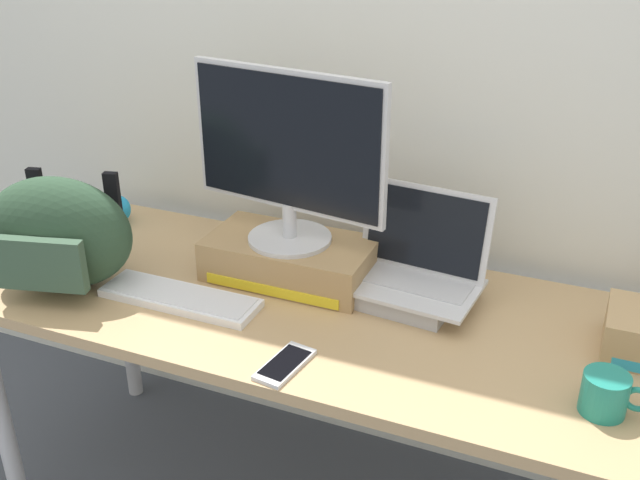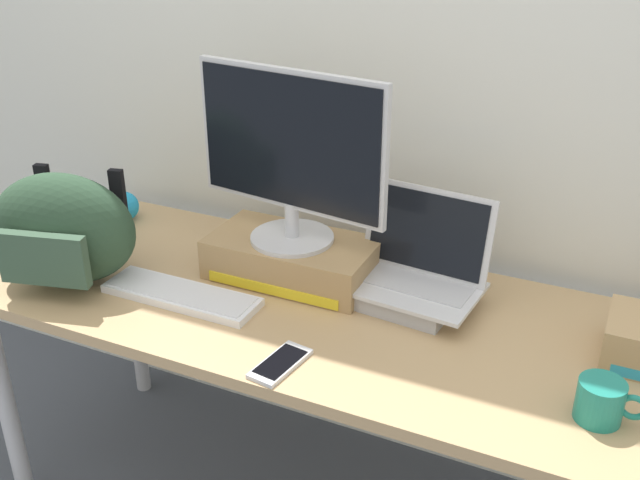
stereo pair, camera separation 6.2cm
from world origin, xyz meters
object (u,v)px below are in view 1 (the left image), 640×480
at_px(external_keyboard, 180,298).
at_px(desktop_monitor, 288,156).
at_px(plush_toy, 116,209).
at_px(toner_box_yellow, 290,259).
at_px(coffee_mug, 606,394).
at_px(messenger_backpack, 58,234).
at_px(open_laptop, 412,280).
at_px(cell_phone, 285,364).

bearing_deg(external_keyboard, desktop_monitor, 48.03).
distance_m(external_keyboard, plush_toy, 0.54).
xyz_separation_m(external_keyboard, plush_toy, (-0.43, 0.33, 0.03)).
distance_m(toner_box_yellow, coffee_mug, 0.84).
distance_m(toner_box_yellow, desktop_monitor, 0.28).
distance_m(toner_box_yellow, plush_toy, 0.64).
bearing_deg(toner_box_yellow, desktop_monitor, -100.72).
relative_size(toner_box_yellow, plush_toy, 4.77).
height_order(toner_box_yellow, messenger_backpack, messenger_backpack).
relative_size(desktop_monitor, open_laptop, 1.51).
relative_size(toner_box_yellow, cell_phone, 2.64).
height_order(external_keyboard, plush_toy, plush_toy).
bearing_deg(external_keyboard, toner_box_yellow, 48.15).
height_order(messenger_backpack, coffee_mug, messenger_backpack).
relative_size(desktop_monitor, external_keyboard, 1.30).
xyz_separation_m(external_keyboard, cell_phone, (0.36, -0.15, -0.01)).
height_order(toner_box_yellow, plush_toy, toner_box_yellow).
bearing_deg(toner_box_yellow, external_keyboard, -131.79).
relative_size(desktop_monitor, messenger_backpack, 1.28).
distance_m(open_laptop, messenger_backpack, 0.89).
bearing_deg(plush_toy, cell_phone, -30.91).
bearing_deg(messenger_backpack, desktop_monitor, 12.81).
bearing_deg(messenger_backpack, cell_phone, -23.15).
distance_m(messenger_backpack, cell_phone, 0.69).
relative_size(coffee_mug, cell_phone, 0.82).
xyz_separation_m(messenger_backpack, coffee_mug, (1.31, 0.00, -0.10)).
xyz_separation_m(messenger_backpack, plush_toy, (-0.12, 0.37, -0.10)).
distance_m(desktop_monitor, open_laptop, 0.43).
relative_size(toner_box_yellow, open_laptop, 1.23).
bearing_deg(desktop_monitor, external_keyboard, -124.13).
relative_size(open_laptop, messenger_backpack, 0.84).
bearing_deg(coffee_mug, open_laptop, 149.82).
bearing_deg(toner_box_yellow, messenger_backpack, -152.74).
distance_m(messenger_backpack, plush_toy, 0.40).
distance_m(external_keyboard, cell_phone, 0.39).
distance_m(coffee_mug, cell_phone, 0.65).
bearing_deg(messenger_backpack, open_laptop, 3.84).
relative_size(external_keyboard, plush_toy, 4.53).
relative_size(open_laptop, coffee_mug, 2.63).
relative_size(coffee_mug, plush_toy, 1.48).
height_order(desktop_monitor, messenger_backpack, desktop_monitor).
height_order(toner_box_yellow, external_keyboard, toner_box_yellow).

